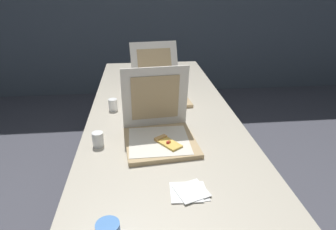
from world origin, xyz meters
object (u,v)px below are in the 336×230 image
(cup_white_far, at_px, (126,86))
(napkin_pile, at_px, (190,192))
(pizza_box_middle, at_px, (160,91))
(cup_white_near_left, at_px, (98,139))
(cup_white_mid, at_px, (113,105))
(pizza_box_front, at_px, (159,132))
(table, at_px, (162,119))

(cup_white_far, bearing_deg, napkin_pile, -76.94)
(pizza_box_middle, bearing_deg, cup_white_near_left, -126.79)
(cup_white_mid, height_order, napkin_pile, cup_white_mid)
(pizza_box_middle, distance_m, cup_white_far, 0.28)
(pizza_box_front, height_order, pizza_box_middle, pizza_box_front)
(cup_white_mid, height_order, cup_white_near_left, same)
(table, distance_m, pizza_box_middle, 0.26)
(table, height_order, pizza_box_front, pizza_box_front)
(cup_white_mid, xyz_separation_m, cup_white_near_left, (-0.04, -0.43, 0.00))
(cup_white_far, bearing_deg, pizza_box_middle, -34.35)
(cup_white_far, relative_size, cup_white_near_left, 1.00)
(pizza_box_front, bearing_deg, pizza_box_middle, 79.53)
(cup_white_far, xyz_separation_m, cup_white_near_left, (-0.11, -0.77, 0.00))
(cup_white_mid, relative_size, napkin_pile, 0.47)
(pizza_box_front, distance_m, pizza_box_middle, 0.59)
(cup_white_near_left, xyz_separation_m, napkin_pile, (0.38, -0.38, -0.03))
(pizza_box_middle, bearing_deg, pizza_box_front, -101.92)
(cup_white_far, bearing_deg, cup_white_mid, -101.83)
(pizza_box_middle, bearing_deg, cup_white_mid, -156.40)
(table, xyz_separation_m, pizza_box_front, (-0.04, -0.35, 0.10))
(table, height_order, cup_white_mid, cup_white_mid)
(pizza_box_middle, xyz_separation_m, napkin_pile, (0.03, -0.99, -0.04))
(pizza_box_middle, height_order, cup_white_mid, pizza_box_middle)
(cup_white_mid, bearing_deg, cup_white_far, 78.17)
(pizza_box_front, distance_m, cup_white_far, 0.77)
(table, distance_m, cup_white_far, 0.46)
(napkin_pile, bearing_deg, pizza_box_middle, 91.87)
(cup_white_near_left, bearing_deg, napkin_pile, -45.23)
(table, bearing_deg, cup_white_mid, 168.93)
(table, distance_m, cup_white_mid, 0.31)
(table, relative_size, pizza_box_front, 6.41)
(table, bearing_deg, cup_white_far, 119.28)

